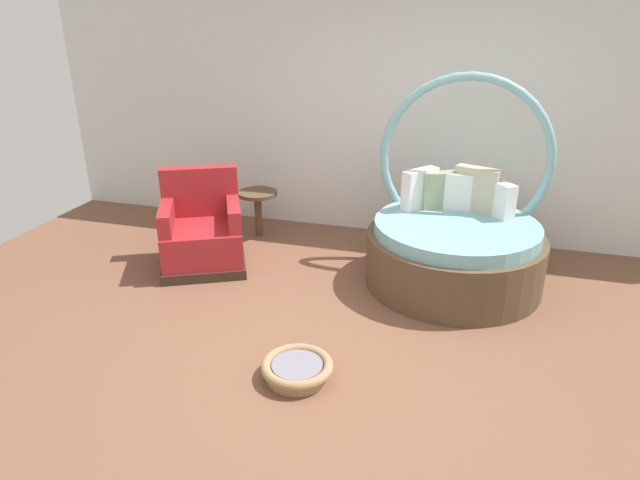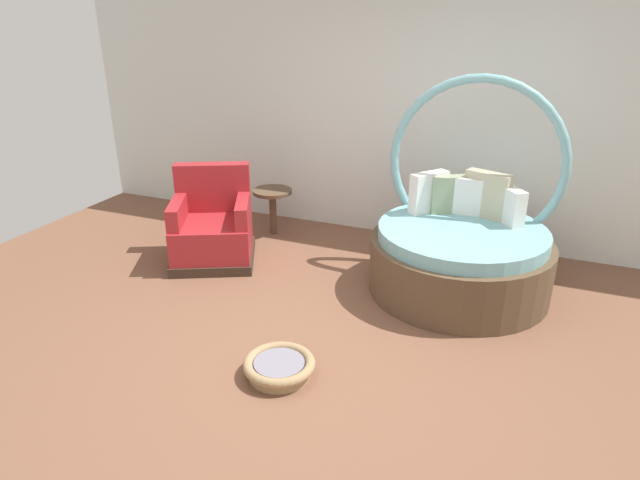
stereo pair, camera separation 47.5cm
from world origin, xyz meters
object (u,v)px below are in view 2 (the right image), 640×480
at_px(red_armchair, 213,229).
at_px(side_table, 273,198).
at_px(round_daybed, 462,246).
at_px(pet_basket, 279,367).

height_order(red_armchair, side_table, red_armchair).
xyz_separation_m(red_armchair, side_table, (0.25, 0.86, 0.10)).
bearing_deg(round_daybed, red_armchair, -172.52).
height_order(pet_basket, side_table, side_table).
distance_m(round_daybed, pet_basket, 2.09).
height_order(red_armchair, pet_basket, red_armchair).
bearing_deg(red_armchair, round_daybed, 7.48).
distance_m(round_daybed, red_armchair, 2.45).
distance_m(red_armchair, side_table, 0.90).
xyz_separation_m(round_daybed, side_table, (-2.18, 0.54, 0.02)).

